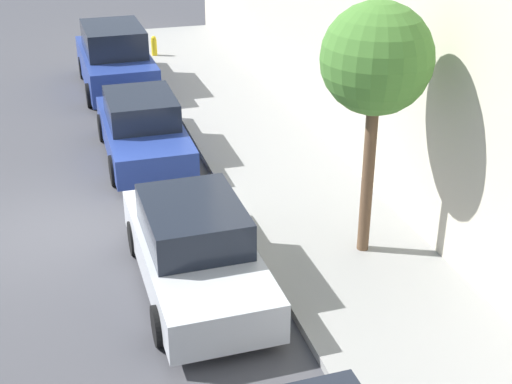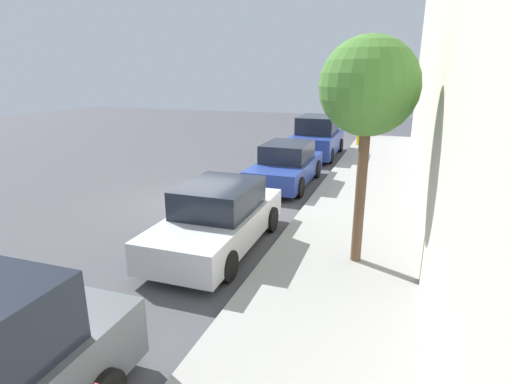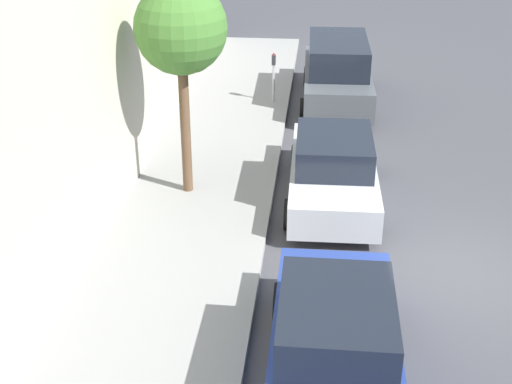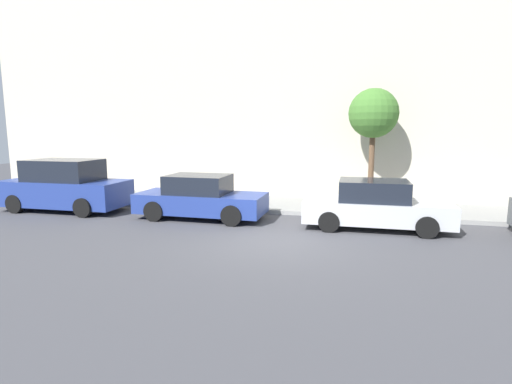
{
  "view_description": "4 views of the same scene",
  "coord_description": "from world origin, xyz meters",
  "px_view_note": "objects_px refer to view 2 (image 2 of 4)",
  "views": [
    {
      "loc": [
        0.27,
        -13.0,
        6.86
      ],
      "look_at": [
        3.67,
        -1.47,
        1.0
      ],
      "focal_mm": 50.0,
      "sensor_mm": 36.0,
      "label": 1
    },
    {
      "loc": [
        6.04,
        -10.65,
        3.97
      ],
      "look_at": [
        2.63,
        -1.3,
        1.0
      ],
      "focal_mm": 28.0,
      "sensor_mm": 36.0,
      "label": 2
    },
    {
      "loc": [
        2.53,
        11.26,
        7.12
      ],
      "look_at": [
        3.71,
        -0.96,
        1.0
      ],
      "focal_mm": 50.0,
      "sensor_mm": 36.0,
      "label": 3
    },
    {
      "loc": [
        -10.71,
        -2.22,
        3.09
      ],
      "look_at": [
        2.33,
        1.2,
        1.0
      ],
      "focal_mm": 28.0,
      "sensor_mm": 36.0,
      "label": 4
    }
  ],
  "objects_px": {
    "parked_sedan_second": "(218,218)",
    "street_tree": "(369,89)",
    "parked_suv_fourth": "(317,137)",
    "fire_hydrant": "(358,139)",
    "parked_sedan_third": "(287,165)"
  },
  "relations": [
    {
      "from": "parked_sedan_second",
      "to": "fire_hydrant",
      "type": "xyz_separation_m",
      "value": [
        1.63,
        14.63,
        -0.23
      ]
    },
    {
      "from": "parked_sedan_second",
      "to": "street_tree",
      "type": "xyz_separation_m",
      "value": [
        3.16,
        0.09,
        2.97
      ]
    },
    {
      "from": "street_tree",
      "to": "parked_suv_fourth",
      "type": "bearing_deg",
      "value": 105.63
    },
    {
      "from": "street_tree",
      "to": "fire_hydrant",
      "type": "distance_m",
      "value": 14.96
    },
    {
      "from": "parked_sedan_third",
      "to": "parked_suv_fourth",
      "type": "xyz_separation_m",
      "value": [
        -0.02,
        5.62,
        0.21
      ]
    },
    {
      "from": "parked_suv_fourth",
      "to": "parked_sedan_second",
      "type": "bearing_deg",
      "value": -89.81
    },
    {
      "from": "fire_hydrant",
      "to": "parked_sedan_third",
      "type": "bearing_deg",
      "value": -100.74
    },
    {
      "from": "parked_sedan_second",
      "to": "fire_hydrant",
      "type": "distance_m",
      "value": 14.72
    },
    {
      "from": "fire_hydrant",
      "to": "parked_sedan_second",
      "type": "bearing_deg",
      "value": -96.36
    },
    {
      "from": "parked_sedan_third",
      "to": "fire_hydrant",
      "type": "relative_size",
      "value": 6.53
    },
    {
      "from": "parked_suv_fourth",
      "to": "parked_sedan_third",
      "type": "bearing_deg",
      "value": -89.84
    },
    {
      "from": "parked_sedan_second",
      "to": "street_tree",
      "type": "distance_m",
      "value": 4.34
    },
    {
      "from": "parked_sedan_third",
      "to": "parked_suv_fourth",
      "type": "bearing_deg",
      "value": 90.16
    },
    {
      "from": "parked_sedan_third",
      "to": "street_tree",
      "type": "distance_m",
      "value": 7.27
    },
    {
      "from": "fire_hydrant",
      "to": "parked_suv_fourth",
      "type": "bearing_deg",
      "value": -118.35
    }
  ]
}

